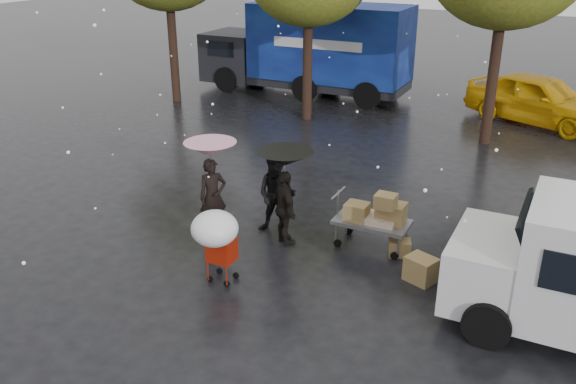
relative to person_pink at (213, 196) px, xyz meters
The scene contains 12 objects.
ground 2.18m from the person_pink, 36.90° to the right, with size 90.00×90.00×0.00m, color black.
person_pink is the anchor object (origin of this frame).
person_middle 1.35m from the person_pink, 24.26° to the left, with size 0.85×0.66×1.74m, color black.
person_black 1.62m from the person_pink, ahead, with size 0.93×0.39×1.59m, color black.
umbrella_pink 1.05m from the person_pink, behind, with size 1.09×1.09×2.02m.
umbrella_black 1.93m from the person_pink, ahead, with size 1.13×1.13×2.02m.
vendor_cart 3.43m from the person_pink, 14.08° to the left, with size 1.52×0.80×1.27m.
shopping_cart 2.20m from the person_pink, 55.29° to the right, with size 0.84×0.84×1.46m.
blue_truck 12.56m from the person_pink, 105.25° to the left, with size 8.30×2.60×3.50m.
box_ground_near 4.54m from the person_pink, ahead, with size 0.53×0.42×0.47m, color brown.
box_ground_far 4.00m from the person_pink, 10.76° to the left, with size 0.42×0.33×0.33m, color brown.
yellow_taxi 12.86m from the person_pink, 65.72° to the left, with size 1.97×4.89×1.66m, color #E5A80C.
Camera 1 is at (5.05, -8.60, 5.90)m, focal length 38.00 mm.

